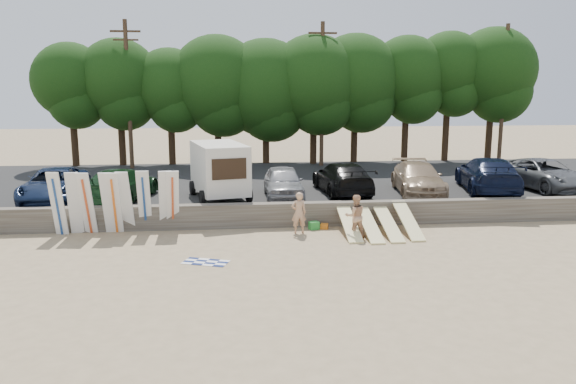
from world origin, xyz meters
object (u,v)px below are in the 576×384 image
(car_2, at_px, (283,182))
(beachgoer_a, at_px, (299,213))
(car_4, at_px, (418,178))
(beachgoer_b, at_px, (355,216))
(box_trailer, at_px, (219,168))
(cooler, at_px, (314,225))
(car_5, at_px, (488,174))
(car_1, at_px, (121,184))
(car_3, at_px, (342,178))
(car_6, at_px, (543,174))
(car_0, at_px, (55,185))

(car_2, height_order, beachgoer_a, car_2)
(car_2, bearing_deg, car_4, 4.14)
(beachgoer_a, xyz_separation_m, beachgoer_b, (2.10, -0.80, 0.01))
(box_trailer, height_order, beachgoer_b, box_trailer)
(car_2, distance_m, cooler, 3.63)
(car_2, height_order, car_4, car_4)
(car_2, distance_m, car_5, 10.08)
(car_2, bearing_deg, cooler, -73.16)
(box_trailer, bearing_deg, car_2, -15.83)
(car_1, xyz_separation_m, car_4, (13.81, 0.36, -0.00))
(car_3, height_order, car_6, car_6)
(car_4, distance_m, car_5, 3.55)
(box_trailer, xyz_separation_m, car_5, (12.97, 0.48, -0.58))
(beachgoer_a, xyz_separation_m, cooler, (0.69, 0.54, -0.67))
(box_trailer, height_order, car_4, box_trailer)
(beachgoer_a, bearing_deg, box_trailer, -54.36)
(car_0, height_order, car_3, car_3)
(car_4, bearing_deg, car_0, -172.11)
(car_3, relative_size, beachgoer_b, 3.07)
(car_1, height_order, car_2, car_1)
(car_4, height_order, cooler, car_4)
(car_0, xyz_separation_m, car_6, (23.35, 0.72, 0.02))
(car_2, bearing_deg, box_trailer, 178.18)
(cooler, bearing_deg, car_0, 146.52)
(car_0, relative_size, car_2, 1.24)
(car_0, distance_m, car_2, 10.24)
(car_1, height_order, car_6, car_6)
(car_6, relative_size, beachgoer_a, 3.23)
(car_5, bearing_deg, car_6, -161.55)
(car_6, distance_m, beachgoer_a, 13.70)
(car_4, bearing_deg, beachgoer_a, -138.71)
(car_0, distance_m, car_3, 13.17)
(car_1, distance_m, car_6, 20.44)
(box_trailer, bearing_deg, cooler, -54.69)
(car_3, xyz_separation_m, beachgoer_b, (-0.55, -5.42, -0.61))
(car_2, xyz_separation_m, car_5, (10.06, 0.59, 0.12))
(car_4, distance_m, beachgoer_a, 7.56)
(car_1, distance_m, car_3, 10.25)
(box_trailer, bearing_deg, car_5, -11.44)
(car_0, height_order, beachgoer_a, car_0)
(car_0, height_order, car_4, car_4)
(car_4, xyz_separation_m, car_6, (6.60, 0.51, 0.02))
(car_5, distance_m, car_6, 3.08)
(beachgoer_a, bearing_deg, beachgoer_b, 155.83)
(car_6, bearing_deg, beachgoer_a, -170.04)
(box_trailer, distance_m, car_1, 4.44)
(car_1, height_order, beachgoer_a, car_1)
(car_5, bearing_deg, car_1, 14.03)
(car_2, height_order, car_5, car_5)
(car_4, distance_m, car_6, 6.62)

